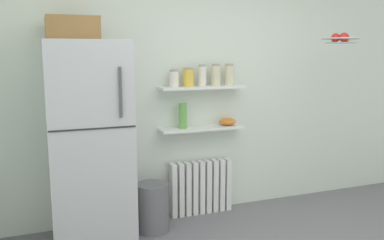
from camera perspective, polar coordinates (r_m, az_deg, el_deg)
The scene contains 14 objects.
back_wall at distance 4.14m, azimuth 0.93°, elevation 4.58°, with size 7.04×0.10×2.60m, color silver.
refrigerator at distance 3.56m, azimuth -14.45°, elevation -2.68°, with size 0.68×0.67×1.94m.
radiator at distance 4.23m, azimuth 1.26°, elevation -9.52°, with size 0.66×0.12×0.56m.
wall_shelf_lower at distance 4.04m, azimuth 1.45°, elevation -1.17°, with size 0.87×0.22×0.03m, color white.
wall_shelf_upper at distance 3.98m, azimuth 1.48°, elevation 4.67°, with size 0.87×0.22×0.03m, color white.
storage_jar_0 at distance 3.87m, azimuth -2.57°, elevation 5.94°, with size 0.09×0.09×0.17m.
storage_jar_1 at distance 3.92m, azimuth -0.52°, elevation 6.11°, with size 0.11×0.11×0.18m.
storage_jar_2 at distance 3.97m, azimuth 1.48°, elevation 6.36°, with size 0.08×0.08×0.21m.
storage_jar_3 at distance 4.03m, azimuth 3.43°, elevation 6.42°, with size 0.10×0.10×0.22m.
storage_jar_4 at distance 4.09m, azimuth 5.32°, elevation 6.44°, with size 0.09×0.09×0.22m.
vase at distance 3.94m, azimuth -1.32°, elevation 0.58°, with size 0.08×0.08×0.25m, color #66A84C.
shelf_bowl at distance 4.14m, azimuth 5.10°, elevation -0.22°, with size 0.17×0.17×0.08m, color orange.
trash_bin at distance 3.85m, azimuth -5.62°, elevation -12.28°, with size 0.30×0.30×0.46m, color slate.
hanging_fruit_basket at distance 4.20m, azimuth 20.44°, elevation 10.77°, with size 0.35×0.35×0.10m.
Camera 1 is at (-1.50, -1.79, 1.66)m, focal length 37.44 mm.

